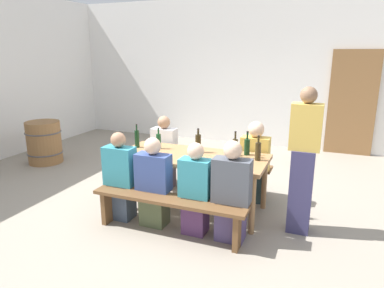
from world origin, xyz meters
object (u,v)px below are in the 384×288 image
object	(u,v)px
tasting_table	(192,161)
wine_glass_0	(235,146)
wine_bottle_3	(137,138)
wine_glass_1	(258,149)
bench_near	(168,206)
wine_bottle_5	(159,141)
wine_bottle_4	(258,151)
seated_guest_near_3	(231,194)
seated_guest_far_0	(165,154)
bench_far	(210,167)
wooden_door	(352,103)
seated_guest_far_1	(255,163)
wine_bottle_2	(247,146)
wine_bottle_0	(235,148)
seated_guest_near_0	(120,179)
seated_guest_near_1	(154,185)
wine_barrel	(44,142)
wine_bottle_1	(198,143)
seated_guest_near_2	(195,191)
standing_host	(303,164)

from	to	relation	value
tasting_table	wine_glass_0	distance (m)	0.60
wine_bottle_3	wine_glass_1	distance (m)	1.67
bench_near	wine_bottle_5	world-z (taller)	wine_bottle_5
tasting_table	wine_bottle_4	world-z (taller)	wine_bottle_4
seated_guest_near_3	seated_guest_far_0	size ratio (longest dim) A/B	1.02
wine_bottle_5	bench_far	bearing A→B (deg)	47.74
wooden_door	seated_guest_far_1	size ratio (longest dim) A/B	1.84
wine_bottle_2	wine_bottle_4	world-z (taller)	same
tasting_table	wine_bottle_3	bearing A→B (deg)	175.18
bench_near	wine_bottle_4	size ratio (longest dim) A/B	5.83
bench_far	seated_guest_near_3	xyz separation A→B (m)	(0.70, -1.31, 0.19)
wine_bottle_0	seated_guest_far_0	size ratio (longest dim) A/B	0.31
bench_far	seated_guest_far_1	xyz separation A→B (m)	(0.71, -0.15, 0.20)
tasting_table	wine_bottle_0	bearing A→B (deg)	9.55
bench_near	seated_guest_near_0	size ratio (longest dim) A/B	1.65
tasting_table	wine_bottle_2	distance (m)	0.74
wine_bottle_0	seated_guest_near_1	distance (m)	1.11
tasting_table	wine_barrel	size ratio (longest dim) A/B	2.45
wine_bottle_3	wine_bottle_1	bearing A→B (deg)	5.39
bench_far	wine_bottle_3	size ratio (longest dim) A/B	5.51
wine_bottle_1	wine_bottle_2	size ratio (longest dim) A/B	1.03
wooden_door	seated_guest_near_2	xyz separation A→B (m)	(-1.73, -4.21, -0.54)
bench_far	wine_bottle_1	distance (m)	0.78
seated_guest_near_2	wine_bottle_3	bearing A→B (deg)	60.07
wine_bottle_1	wine_glass_0	world-z (taller)	wine_bottle_1
wine_bottle_0	wine_bottle_2	size ratio (longest dim) A/B	1.09
wine_bottle_1	wine_bottle_5	bearing A→B (deg)	-177.09
tasting_table	bench_far	world-z (taller)	tasting_table
wine_bottle_5	wine_bottle_1	bearing A→B (deg)	2.91
tasting_table	bench_near	xyz separation A→B (m)	(0.00, -0.73, -0.32)
seated_guest_far_0	bench_near	bearing A→B (deg)	27.70
wine_bottle_1	seated_guest_near_3	distance (m)	1.05
bench_near	seated_guest_near_1	size ratio (longest dim) A/B	1.68
wine_bottle_3	wine_glass_1	size ratio (longest dim) A/B	2.02
bench_far	seated_guest_near_1	bearing A→B (deg)	-101.35
wine_bottle_3	tasting_table	bearing A→B (deg)	-4.82
wooden_door	wine_barrel	bearing A→B (deg)	-152.54
wine_bottle_2	wine_barrel	bearing A→B (deg)	171.92
seated_guest_near_0	standing_host	world-z (taller)	standing_host
wine_bottle_1	seated_guest_near_1	world-z (taller)	seated_guest_near_1
seated_guest_near_1	seated_guest_far_1	world-z (taller)	seated_guest_far_1
wine_bottle_2	wine_bottle_3	size ratio (longest dim) A/B	0.94
wine_glass_1	seated_guest_far_0	xyz separation A→B (m)	(-1.49, 0.37, -0.34)
seated_guest_near_3	wine_barrel	distance (m)	4.29
bench_far	wine_bottle_0	xyz separation A→B (m)	(0.55, -0.64, 0.53)
wooden_door	seated_guest_near_2	bearing A→B (deg)	-112.38
seated_guest_near_2	wine_bottle_5	bearing A→B (deg)	49.33
wine_bottle_0	wine_bottle_1	xyz separation A→B (m)	(-0.52, 0.06, -0.00)
wine_glass_0	wine_bottle_1	bearing A→B (deg)	-176.10
seated_guest_near_1	seated_guest_far_1	size ratio (longest dim) A/B	0.96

